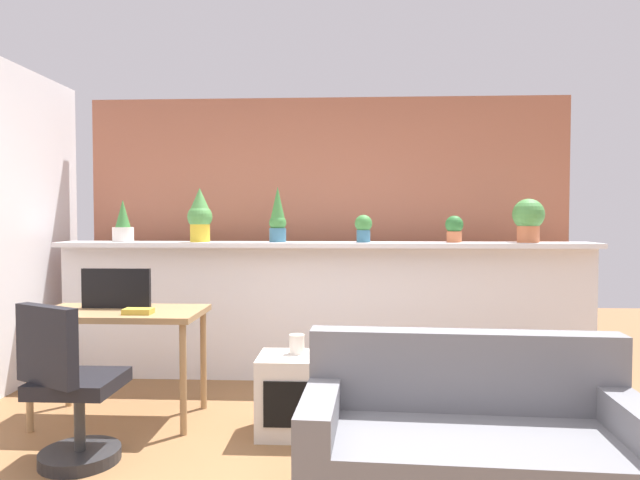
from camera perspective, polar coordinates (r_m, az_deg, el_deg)
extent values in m
cube|color=silver|center=(4.85, 0.40, -7.37)|extent=(4.48, 0.16, 1.13)
cube|color=silver|center=(4.74, 0.38, -0.46)|extent=(4.48, 0.40, 0.04)
cube|color=#AD664C|center=(5.38, 0.68, 0.91)|extent=(4.48, 0.10, 2.50)
cylinder|color=silver|center=(5.11, -19.22, 0.53)|extent=(0.18, 0.18, 0.12)
cone|color=#3D843D|center=(5.10, -19.24, 2.54)|extent=(0.12, 0.12, 0.23)
cylinder|color=gold|center=(4.90, -11.99, 0.69)|extent=(0.17, 0.17, 0.15)
sphere|color=#4C9347|center=(4.90, -12.01, 2.30)|extent=(0.21, 0.21, 0.21)
cone|color=#4C9347|center=(4.90, -12.02, 3.98)|extent=(0.18, 0.18, 0.20)
cylinder|color=#386B84|center=(4.78, -4.28, 0.50)|extent=(0.14, 0.14, 0.12)
sphere|color=#3D843D|center=(4.78, -4.28, 1.73)|extent=(0.15, 0.15, 0.15)
cone|color=#3D843D|center=(4.78, -4.29, 3.73)|extent=(0.12, 0.12, 0.28)
cylinder|color=#386B84|center=(4.72, 4.39, 0.38)|extent=(0.11, 0.11, 0.10)
sphere|color=#3D843D|center=(4.72, 4.40, 1.67)|extent=(0.15, 0.15, 0.15)
cylinder|color=#C66B42|center=(4.83, 13.36, 0.31)|extent=(0.12, 0.12, 0.09)
sphere|color=#2D7033|center=(4.83, 13.37, 1.52)|extent=(0.15, 0.15, 0.15)
cylinder|color=#C66B42|center=(4.98, 20.23, 0.55)|extent=(0.18, 0.18, 0.14)
sphere|color=#4C9347|center=(4.98, 20.25, 2.45)|extent=(0.26, 0.26, 0.26)
cylinder|color=#99754C|center=(4.17, -27.23, -12.17)|extent=(0.04, 0.04, 0.71)
cylinder|color=#99754C|center=(3.78, -13.62, -13.47)|extent=(0.04, 0.04, 0.71)
cylinder|color=#99754C|center=(4.59, -24.05, -10.78)|extent=(0.04, 0.04, 0.71)
cylinder|color=#99754C|center=(4.25, -11.67, -11.70)|extent=(0.04, 0.04, 0.71)
cube|color=#99754C|center=(4.09, -19.44, -6.95)|extent=(1.10, 0.60, 0.04)
cube|color=black|center=(4.17, -19.83, -4.60)|extent=(0.48, 0.04, 0.28)
cylinder|color=#262628|center=(3.66, -23.00, -19.38)|extent=(0.44, 0.44, 0.07)
cylinder|color=#333333|center=(3.59, -23.06, -16.34)|extent=(0.06, 0.06, 0.34)
cube|color=black|center=(3.53, -23.11, -13.11)|extent=(0.44, 0.44, 0.08)
cube|color=black|center=(3.37, -25.83, -9.52)|extent=(0.42, 0.27, 0.42)
cube|color=silver|center=(3.74, -3.04, -15.24)|extent=(0.40, 0.40, 0.50)
cube|color=black|center=(3.56, -3.37, -16.15)|extent=(0.28, 0.04, 0.28)
cylinder|color=silver|center=(3.70, -2.35, -10.44)|extent=(0.10, 0.10, 0.12)
cube|color=gold|center=(3.89, -17.84, -6.85)|extent=(0.18, 0.11, 0.04)
cube|color=slate|center=(2.89, 15.10, -21.82)|extent=(1.60, 0.84, 0.40)
cube|color=slate|center=(3.04, 14.26, -12.60)|extent=(1.57, 0.24, 0.40)
cube|color=slate|center=(2.77, 0.06, -16.62)|extent=(0.20, 0.77, 0.16)
cube|color=slate|center=(2.98, 29.11, -15.53)|extent=(0.20, 0.77, 0.16)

